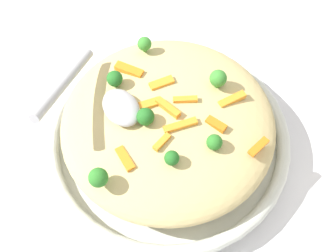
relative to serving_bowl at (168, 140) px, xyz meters
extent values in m
plane|color=silver|center=(0.00, 0.00, -0.02)|extent=(2.40, 2.40, 0.00)
cylinder|color=silver|center=(0.00, 0.00, -0.01)|extent=(0.29, 0.29, 0.02)
torus|color=silver|center=(0.00, 0.00, 0.01)|extent=(0.32, 0.32, 0.02)
torus|color=black|center=(0.00, 0.00, 0.01)|extent=(0.31, 0.31, 0.00)
ellipsoid|color=#D1BA7A|center=(0.00, 0.00, 0.04)|extent=(0.27, 0.27, 0.06)
cube|color=orange|center=(0.03, 0.00, 0.08)|extent=(0.02, 0.04, 0.01)
cube|color=orange|center=(0.00, 0.02, 0.08)|extent=(0.02, 0.03, 0.01)
cube|color=orange|center=(0.03, 0.07, 0.07)|extent=(0.01, 0.04, 0.01)
cube|color=orange|center=(0.00, 0.00, 0.08)|extent=(0.03, 0.02, 0.01)
cube|color=orange|center=(0.03, -0.03, 0.07)|extent=(0.01, 0.03, 0.01)
cube|color=orange|center=(0.05, 0.04, 0.07)|extent=(0.03, 0.02, 0.01)
cube|color=orange|center=(-0.04, 0.01, 0.07)|extent=(0.01, 0.03, 0.01)
cube|color=orange|center=(-0.08, -0.01, 0.07)|extent=(0.04, 0.03, 0.01)
cube|color=orange|center=(0.09, 0.06, 0.07)|extent=(0.01, 0.03, 0.01)
cube|color=orange|center=(-0.02, -0.02, 0.07)|extent=(0.02, 0.03, 0.01)
cube|color=orange|center=(0.03, -0.07, 0.07)|extent=(0.03, 0.01, 0.01)
cylinder|color=#377928|center=(0.00, 0.07, 0.07)|extent=(0.01, 0.01, 0.01)
sphere|color=#3D8E33|center=(0.00, 0.07, 0.08)|extent=(0.02, 0.02, 0.02)
cylinder|color=#377928|center=(-0.10, 0.03, 0.07)|extent=(0.01, 0.01, 0.01)
sphere|color=#3D8E33|center=(-0.10, 0.03, 0.08)|extent=(0.02, 0.02, 0.02)
cylinder|color=#296820|center=(0.07, 0.02, 0.07)|extent=(0.01, 0.01, 0.01)
sphere|color=#2D7A28|center=(0.07, 0.02, 0.08)|extent=(0.02, 0.02, 0.02)
cylinder|color=#296820|center=(0.04, -0.11, 0.07)|extent=(0.01, 0.01, 0.01)
sphere|color=#2D7A28|center=(0.04, -0.11, 0.08)|extent=(0.02, 0.02, 0.02)
cylinder|color=#205B1C|center=(0.06, -0.03, 0.07)|extent=(0.01, 0.01, 0.00)
sphere|color=#236B23|center=(0.06, -0.03, 0.08)|extent=(0.02, 0.02, 0.02)
cylinder|color=#205B1C|center=(0.00, -0.03, 0.07)|extent=(0.01, 0.01, 0.01)
sphere|color=#236B23|center=(0.00, -0.03, 0.08)|extent=(0.02, 0.02, 0.02)
cylinder|color=#205B1C|center=(-0.07, -0.03, 0.07)|extent=(0.01, 0.01, 0.01)
sphere|color=#236B23|center=(-0.07, -0.03, 0.08)|extent=(0.02, 0.02, 0.02)
ellipsoid|color=#B7B7BC|center=(-0.03, -0.05, 0.08)|extent=(0.06, 0.04, 0.02)
cylinder|color=#B7B7BC|center=(-0.08, -0.09, 0.10)|extent=(0.10, 0.11, 0.06)
camera|label=1|loc=(0.24, -0.15, 0.50)|focal=46.66mm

